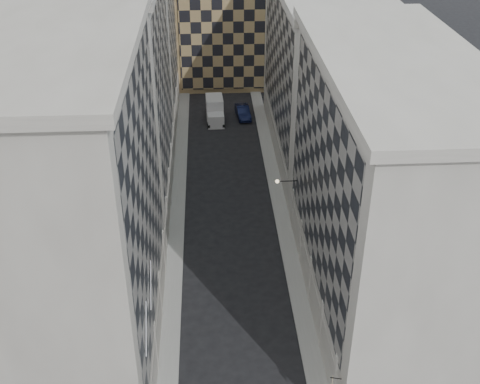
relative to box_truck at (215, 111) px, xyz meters
name	(u,v)px	position (x,y,z in m)	size (l,w,h in m)	color
sidewalk_west	(178,206)	(-4.31, -21.46, -1.23)	(1.50, 100.00, 0.15)	gray
sidewalk_east	(279,203)	(6.19, -21.46, -1.23)	(1.50, 100.00, 0.15)	gray
bldg_left_a	(73,213)	(-9.94, -40.46, 10.52)	(10.80, 22.80, 23.70)	gray
bldg_left_b	(115,94)	(-9.94, -18.46, 10.02)	(10.80, 22.80, 22.70)	gray
bldg_left_c	(136,34)	(-9.94, 3.54, 9.52)	(10.80, 22.80, 21.70)	gray
bldg_right_a	(382,191)	(11.82, -36.46, 9.02)	(10.80, 26.80, 20.70)	#A8A49A
bldg_right_b	(320,72)	(11.84, -9.46, 8.55)	(10.80, 28.80, 19.70)	#A8A49A
tan_block	(231,16)	(2.94, 16.44, 8.14)	(16.80, 14.80, 18.80)	#9F8954
flagpoles_left	(148,306)	(-4.96, -45.46, 6.70)	(0.10, 6.33, 2.33)	gray
bracket_lamp	(279,181)	(5.32, -27.46, 4.90)	(1.98, 0.36, 0.36)	black
box_truck	(215,111)	(0.00, 0.00, 0.00)	(2.40, 5.52, 2.99)	silver
dark_car	(243,112)	(3.77, 0.70, -0.52)	(1.65, 4.72, 1.55)	#0E1536
shop_sign	(333,382)	(6.37, -48.46, 2.54)	(0.70, 0.62, 0.70)	black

